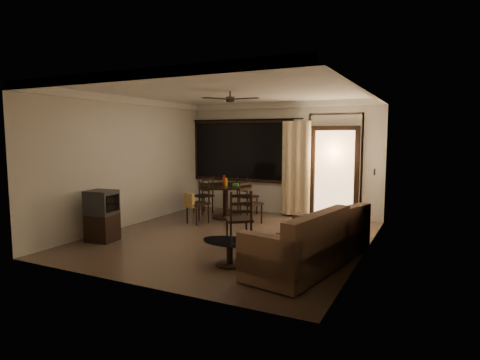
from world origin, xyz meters
The scene contains 12 objects.
ground centered at (0.00, 0.00, 0.00)m, with size 5.50×5.50×0.00m, color #7F6651.
room_shell centered at (0.59, 1.77, 1.83)m, with size 5.50×6.70×5.50m.
dining_table centered at (-0.98, 1.62, 0.63)m, with size 1.27×1.27×1.01m.
dining_chair_west centered at (-1.77, 1.90, 0.28)m, with size 0.53×0.53×0.95m.
dining_chair_east centered at (-0.19, 1.35, 0.28)m, with size 0.53×0.53×0.95m.
dining_chair_south centered at (-1.27, 0.81, 0.31)m, with size 0.53×0.57×0.95m.
dining_chair_north centered at (-0.73, 2.29, 0.28)m, with size 0.53×0.53×0.95m.
tv_cabinet centered at (-2.05, -1.27, 0.48)m, with size 0.56×0.51×0.96m.
sofa centered at (1.85, -1.38, 0.36)m, with size 1.19×1.81×0.90m.
armchair centered at (2.10, -0.09, 0.34)m, with size 1.04×1.04×0.82m.
coffee_table centered at (0.76, -1.48, 0.26)m, with size 0.88×0.53×0.39m.
side_chair centered at (0.41, -0.44, 0.30)m, with size 0.63×0.63×1.01m.
Camera 1 is at (3.54, -6.73, 1.97)m, focal length 30.00 mm.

